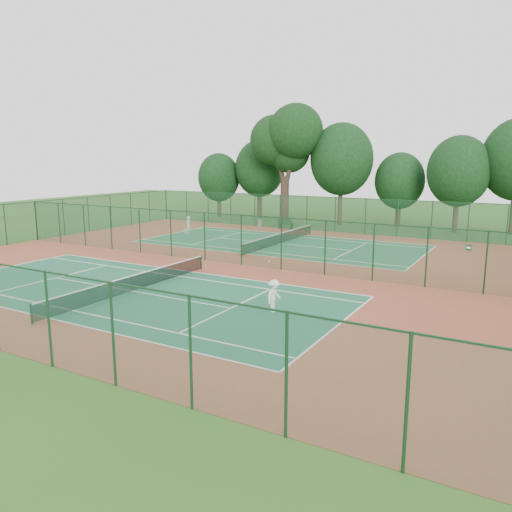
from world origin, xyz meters
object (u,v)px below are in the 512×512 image
at_px(big_tree, 287,140).
at_px(kit_bag, 186,231).
at_px(bench, 285,224).
at_px(player_far, 188,226).
at_px(player_near, 274,296).
at_px(trash_bin, 260,223).

bearing_deg(big_tree, kit_bag, -114.12).
distance_m(bench, big_tree, 10.00).
height_order(player_far, big_tree, big_tree).
bearing_deg(player_near, bench, 28.19).
bearing_deg(kit_bag, bench, 63.40).
relative_size(bench, kit_bag, 2.30).
bearing_deg(big_tree, bench, -64.32).
xyz_separation_m(bench, big_tree, (-2.13, 4.42, 8.72)).
height_order(bench, big_tree, big_tree).
distance_m(trash_bin, kit_bag, 8.54).
distance_m(player_near, kit_bag, 27.00).
xyz_separation_m(trash_bin, bench, (3.17, -0.23, 0.15)).
distance_m(player_far, kit_bag, 1.50).
height_order(player_near, bench, player_near).
height_order(player_far, trash_bin, player_far).
bearing_deg(player_far, kit_bag, -145.84).
xyz_separation_m(trash_bin, kit_bag, (-4.16, -7.45, -0.26)).
height_order(trash_bin, big_tree, big_tree).
bearing_deg(player_far, player_near, 34.84).
relative_size(player_far, bench, 1.01).
bearing_deg(bench, player_near, -58.22).
relative_size(player_near, kit_bag, 2.08).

